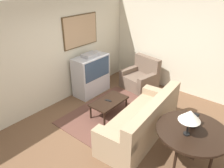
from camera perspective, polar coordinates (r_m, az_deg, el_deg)
name	(u,v)px	position (r m, az deg, el deg)	size (l,w,h in m)	color
ground_plane	(121,130)	(5.02, 2.50, -12.03)	(12.00, 12.00, 0.00)	brown
wall_back	(56,53)	(5.75, -14.42, 7.81)	(12.00, 0.10, 2.70)	beige
wall_right	(179,46)	(6.48, 17.16, 9.52)	(0.06, 12.00, 2.70)	beige
area_rug	(108,112)	(5.61, -0.98, -7.25)	(2.42, 1.45, 0.01)	brown
tv	(91,75)	(6.27, -5.45, 2.46)	(1.04, 0.53, 1.22)	#B7B7BC
couch	(142,122)	(4.75, 7.88, -9.80)	(2.29, 1.02, 0.93)	#9E8466
armchair	(140,78)	(6.74, 7.42, 1.49)	(0.99, 1.06, 0.93)	brown
coffee_table	(109,102)	(5.35, -0.80, -4.74)	(0.95, 0.53, 0.39)	black
console_table	(192,133)	(4.13, 20.21, -11.96)	(1.24, 1.24, 0.73)	black
table_lamp	(190,116)	(3.76, 19.71, -7.83)	(0.36, 0.36, 0.47)	black
mantel_clock	(194,120)	(4.15, 20.75, -8.89)	(0.15, 0.10, 0.22)	black
remote	(108,100)	(5.31, -1.03, -4.32)	(0.08, 0.17, 0.02)	black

